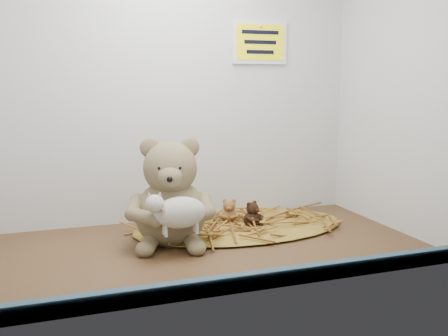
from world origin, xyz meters
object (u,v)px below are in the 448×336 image
object	(u,v)px
toy_lamb	(180,213)
mini_teddy_tan	(229,210)
mini_teddy_brown	(252,213)
main_teddy	(171,191)

from	to	relation	value
toy_lamb	mini_teddy_tan	distance (cm)	29.48
mini_teddy_tan	mini_teddy_brown	bearing A→B (deg)	-23.43
toy_lamb	mini_teddy_tan	size ratio (longest dim) A/B	2.33
toy_lamb	mini_teddy_tan	world-z (taller)	toy_lamb
main_teddy	mini_teddy_brown	size ratio (longest dim) A/B	3.83
mini_teddy_brown	mini_teddy_tan	bearing A→B (deg)	103.27
mini_teddy_tan	mini_teddy_brown	xyz separation A→B (cm)	(5.08, -5.48, 0.09)
mini_teddy_brown	toy_lamb	bearing A→B (deg)	-178.52
mini_teddy_tan	mini_teddy_brown	size ratio (longest dim) A/B	0.98
toy_lamb	mini_teddy_tan	xyz separation A→B (cm)	(20.14, 20.65, -6.08)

